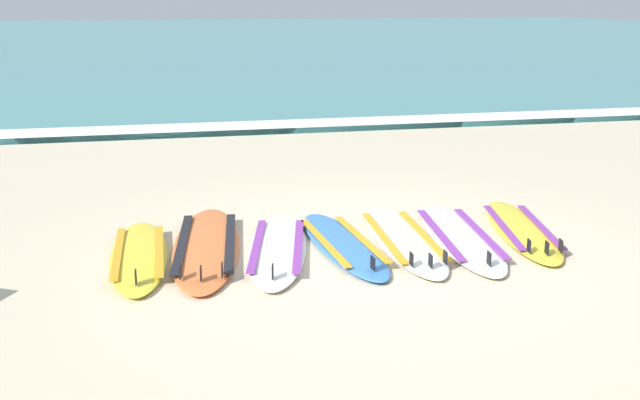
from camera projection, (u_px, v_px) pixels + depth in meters
ground_plane at (374, 259)px, 6.62m from camera, size 80.00×80.00×0.00m
sea at (188, 37)px, 40.77m from camera, size 80.00×60.00×0.10m
wave_foam_strip at (266, 127)px, 12.91m from camera, size 80.00×0.83×0.11m
surfboard_0 at (139, 255)px, 6.61m from camera, size 0.52×2.00×0.18m
surfboard_1 at (206, 246)px, 6.86m from camera, size 0.87×2.48×0.18m
surfboard_2 at (278, 248)px, 6.78m from camera, size 0.95×2.16×0.18m
surfboard_3 at (343, 244)px, 6.91m from camera, size 0.66×2.06×0.18m
surfboard_4 at (403, 239)px, 7.04m from camera, size 0.65×2.19×0.18m
surfboard_5 at (460, 236)px, 7.12m from camera, size 0.80×2.26×0.18m
surfboard_6 at (522, 230)px, 7.32m from camera, size 0.92×2.12×0.18m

